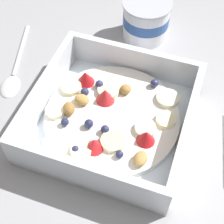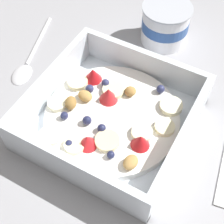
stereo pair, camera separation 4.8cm
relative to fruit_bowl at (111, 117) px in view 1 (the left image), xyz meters
The scene contains 4 objects.
ground_plane 0.03m from the fruit_bowl, 24.79° to the left, with size 2.40×2.40×0.00m, color #9E9EA3.
fruit_bowl is the anchor object (origin of this frame).
spoon 0.19m from the fruit_bowl, 167.99° to the left, with size 0.07×0.17×0.01m.
yogurt_cup 0.21m from the fruit_bowl, 92.54° to the left, with size 0.09×0.09×0.07m.
Camera 1 is at (0.08, -0.28, 0.42)m, focal length 54.77 mm.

